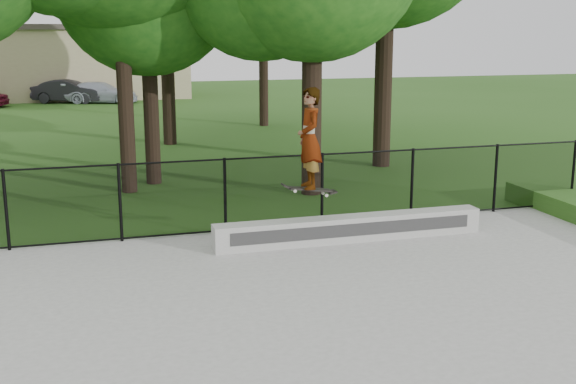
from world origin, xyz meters
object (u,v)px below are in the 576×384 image
object	(u,v)px
grind_ledge	(350,228)
car_c	(101,92)
skater_airborne	(309,140)
car_b	(69,91)

from	to	relation	value
grind_ledge	car_c	xyz separation A→B (m)	(-3.37, 29.32, 0.28)
skater_airborne	car_c	bearing A→B (deg)	94.86
grind_ledge	skater_airborne	distance (m)	1.95
car_c	skater_airborne	distance (m)	29.57
car_c	skater_airborne	xyz separation A→B (m)	(2.50, -29.43, 1.46)
grind_ledge	car_c	world-z (taller)	car_c
grind_ledge	car_b	distance (m)	30.27
car_c	grind_ledge	bearing A→B (deg)	-156.61
grind_ledge	car_b	size ratio (longest dim) A/B	1.48
grind_ledge	skater_airborne	size ratio (longest dim) A/B	2.68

